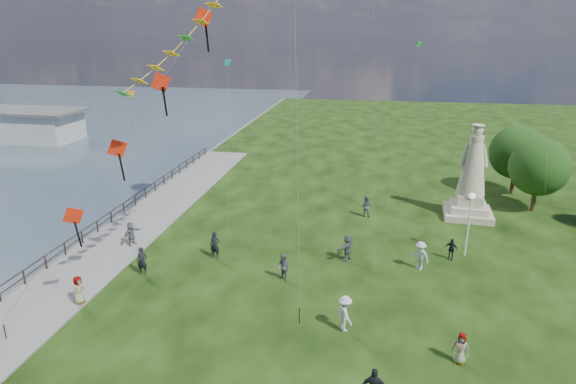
% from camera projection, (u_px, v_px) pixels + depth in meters
% --- Properties ---
extents(waterfront, '(200.00, 200.00, 1.51)m').
position_uv_depth(waterfront, '(89.00, 252.00, 33.36)').
color(waterfront, '#384A54').
rests_on(waterfront, ground).
extents(statue, '(4.00, 4.00, 7.62)m').
position_uv_depth(statue, '(471.00, 183.00, 38.73)').
color(statue, '#C3B593').
rests_on(statue, ground).
extents(lamppost, '(0.42, 0.42, 4.50)m').
position_uv_depth(lamppost, '(470.00, 211.00, 31.63)').
color(lamppost, silver).
rests_on(lamppost, ground).
extents(tree_row, '(9.56, 11.78, 6.45)m').
position_uv_depth(tree_row, '(537.00, 163.00, 41.15)').
color(tree_row, '#382314').
rests_on(tree_row, ground).
extents(person_0, '(0.71, 0.52, 1.81)m').
position_uv_depth(person_0, '(142.00, 261.00, 29.89)').
color(person_0, black).
rests_on(person_0, ground).
extents(person_1, '(0.99, 0.91, 1.74)m').
position_uv_depth(person_1, '(283.00, 268.00, 29.17)').
color(person_1, '#595960').
rests_on(person_1, ground).
extents(person_2, '(1.20, 1.40, 1.93)m').
position_uv_depth(person_2, '(345.00, 313.00, 24.24)').
color(person_2, silver).
rests_on(person_2, ground).
extents(person_4, '(0.85, 0.64, 1.56)m').
position_uv_depth(person_4, '(461.00, 348.00, 21.88)').
color(person_4, '#595960').
rests_on(person_4, ground).
extents(person_5, '(1.09, 1.73, 1.73)m').
position_uv_depth(person_5, '(131.00, 235.00, 33.90)').
color(person_5, '#595960').
rests_on(person_5, ground).
extents(person_6, '(0.70, 0.48, 1.88)m').
position_uv_depth(person_6, '(215.00, 245.00, 32.05)').
color(person_6, black).
rests_on(person_6, ground).
extents(person_7, '(0.94, 0.67, 1.76)m').
position_uv_depth(person_7, '(366.00, 206.00, 39.34)').
color(person_7, '#595960').
rests_on(person_7, ground).
extents(person_8, '(1.39, 1.24, 1.93)m').
position_uv_depth(person_8, '(420.00, 256.00, 30.49)').
color(person_8, silver).
rests_on(person_8, ground).
extents(person_9, '(0.98, 0.78, 1.49)m').
position_uv_depth(person_9, '(451.00, 249.00, 31.93)').
color(person_9, black).
rests_on(person_9, ground).
extents(person_10, '(0.60, 0.86, 1.63)m').
position_uv_depth(person_10, '(79.00, 291.00, 26.59)').
color(person_10, '#595960').
rests_on(person_10, ground).
extents(person_11, '(1.48, 1.84, 1.84)m').
position_uv_depth(person_11, '(347.00, 248.00, 31.74)').
color(person_11, '#595960').
rests_on(person_11, ground).
extents(red_kite_train, '(10.73, 9.35, 18.77)m').
position_uv_depth(red_kite_train, '(157.00, 92.00, 24.18)').
color(red_kite_train, black).
rests_on(red_kite_train, ground).
extents(small_kites, '(32.71, 17.94, 30.33)m').
position_uv_depth(small_kites, '(365.00, 22.00, 38.93)').
color(small_kites, teal).
rests_on(small_kites, ground).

